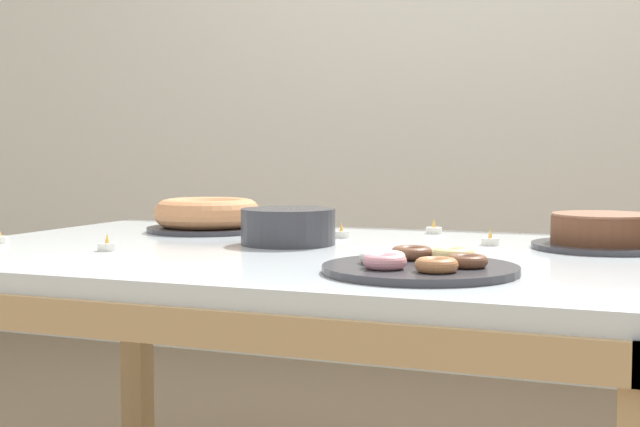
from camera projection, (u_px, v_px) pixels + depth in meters
The scene contains 10 objects.
wall_back at pixel (478, 58), 3.61m from camera, with size 8.00×0.10×2.60m, color silver.
dining_table at pixel (296, 285), 1.91m from camera, with size 1.57×1.09×0.72m.
cake_chocolate_round at pixel (603, 233), 1.88m from camera, with size 0.30×0.30×0.08m.
cake_golden_bundt at pixel (207, 216), 2.29m from camera, with size 0.31×0.31×0.08m.
pastry_platter at pixel (420, 266), 1.52m from camera, with size 0.34×0.34×0.04m.
plate_stack at pixel (288, 227), 1.97m from camera, with size 0.21×0.21×0.08m.
tealight_centre at pixel (434, 230), 2.23m from camera, with size 0.04×0.04×0.04m.
tealight_right_edge at pixel (490, 241), 1.96m from camera, with size 0.04×0.04×0.04m.
tealight_near_front at pixel (107, 246), 1.85m from camera, with size 0.04×0.04×0.04m.
tealight_left_edge at pixel (341, 234), 2.12m from camera, with size 0.04×0.04×0.04m.
Camera 1 is at (0.74, -1.74, 0.93)m, focal length 50.00 mm.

